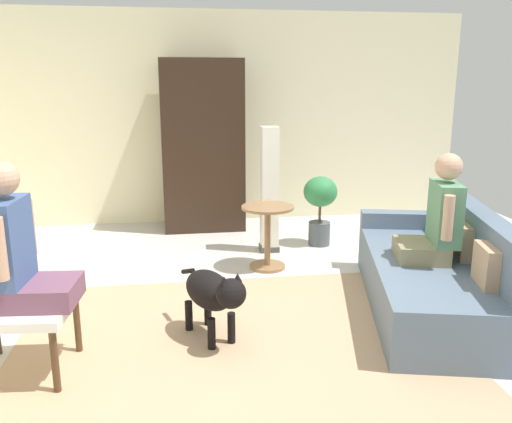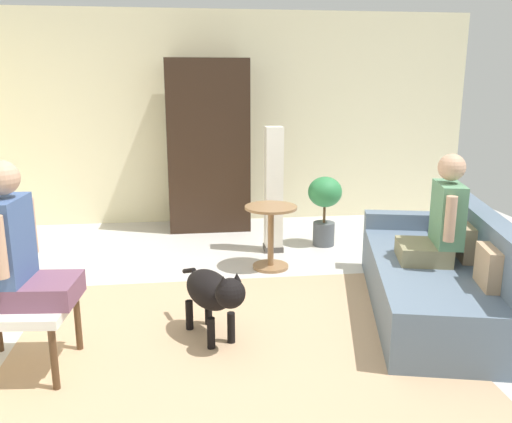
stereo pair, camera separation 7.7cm
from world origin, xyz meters
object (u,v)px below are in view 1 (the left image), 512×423
at_px(dog, 213,292).
at_px(column_lamp, 269,191).
at_px(person_on_couch, 437,219).
at_px(round_end_table, 267,231).
at_px(person_on_armchair, 19,250).
at_px(potted_plant, 320,202).
at_px(couch, 437,275).
at_px(armoire_cabinet, 203,146).

relative_size(dog, column_lamp, 0.57).
distance_m(person_on_couch, round_end_table, 1.67).
height_order(person_on_armchair, potted_plant, person_on_armchair).
xyz_separation_m(person_on_couch, dog, (-1.78, -0.27, -0.39)).
bearing_deg(round_end_table, potted_plant, 43.51).
distance_m(couch, dog, 1.85).
distance_m(couch, round_end_table, 1.66).
xyz_separation_m(person_on_couch, potted_plant, (-0.44, 1.83, -0.26)).
xyz_separation_m(dog, armoire_cabinet, (0.10, 3.02, 0.67)).
height_order(person_on_armchair, column_lamp, person_on_armchair).
bearing_deg(dog, potted_plant, 57.43).
bearing_deg(potted_plant, person_on_couch, -76.56).
relative_size(person_on_armchair, round_end_table, 1.41).
bearing_deg(armoire_cabinet, person_on_couch, -58.64).
bearing_deg(column_lamp, armoire_cabinet, 121.39).
relative_size(person_on_couch, person_on_armchair, 0.96).
relative_size(potted_plant, armoire_cabinet, 0.38).
bearing_deg(person_on_couch, round_end_table, 134.71).
relative_size(person_on_couch, dog, 1.11).
relative_size(person_on_armchair, potted_plant, 1.13).
xyz_separation_m(round_end_table, potted_plant, (0.71, 0.67, 0.11)).
xyz_separation_m(dog, column_lamp, (0.74, 1.97, 0.30)).
xyz_separation_m(round_end_table, column_lamp, (0.11, 0.54, 0.29)).
distance_m(couch, person_on_couch, 0.47).
bearing_deg(couch, dog, -171.26).
xyz_separation_m(person_on_couch, person_on_armchair, (-2.95, -0.53, 0.06)).
bearing_deg(column_lamp, potted_plant, 12.37).
bearing_deg(dog, person_on_couch, 8.66).
bearing_deg(person_on_armchair, potted_plant, 43.13).
height_order(person_on_couch, armoire_cabinet, armoire_cabinet).
height_order(person_on_armchair, armoire_cabinet, armoire_cabinet).
bearing_deg(couch, person_on_couch, -167.85).
distance_m(person_on_armchair, dog, 1.28).
bearing_deg(column_lamp, person_on_couch, -58.67).
height_order(person_on_couch, column_lamp, column_lamp).
distance_m(person_on_armchair, round_end_table, 2.51).
bearing_deg(person_on_armchair, dog, 12.34).
height_order(person_on_couch, potted_plant, person_on_couch).
height_order(couch, person_on_couch, person_on_couch).
xyz_separation_m(person_on_armchair, round_end_table, (1.81, 1.68, -0.43)).
bearing_deg(armoire_cabinet, person_on_armchair, -111.24).
bearing_deg(column_lamp, round_end_table, -101.62).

